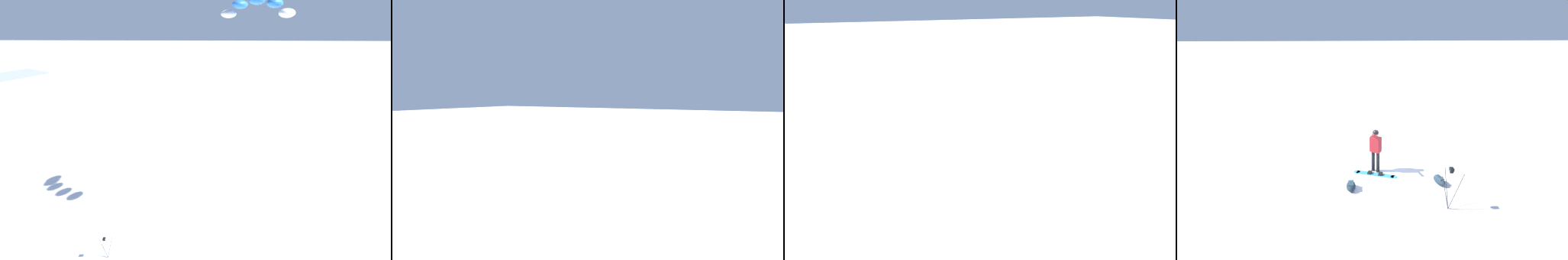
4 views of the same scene
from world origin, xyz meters
TOP-DOWN VIEW (x-y plane):
  - ground_plane at (0.00, 0.00)m, footprint 300.00×300.00m
  - snowboarder at (-0.60, 0.40)m, footprint 0.48×0.78m
  - snowboard at (-0.64, 0.13)m, footprint 1.67×0.81m
  - gear_bag_large at (-1.59, -0.92)m, footprint 0.35×0.63m
  - camera_tripod at (1.43, -2.35)m, footprint 0.72×0.59m
  - gear_bag_small at (1.63, -0.81)m, footprint 0.44×0.71m

SIDE VIEW (x-z plane):
  - ground_plane at x=0.00m, z-range 0.00..0.00m
  - snowboard at x=-0.64m, z-range -0.03..0.07m
  - gear_bag_large at x=-1.59m, z-range 0.01..0.29m
  - gear_bag_small at x=1.63m, z-range 0.01..0.31m
  - camera_tripod at x=1.43m, z-range 0.30..1.73m
  - snowboarder at x=-0.60m, z-range 0.19..1.96m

